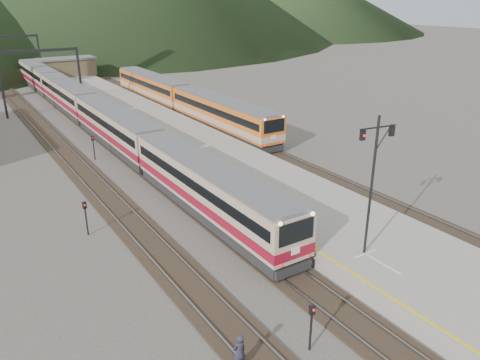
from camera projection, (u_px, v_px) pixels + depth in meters
track_main at (106, 137)px, 49.46m from camera, size 2.60×200.00×0.23m
track_far at (58, 145)px, 46.94m from camera, size 2.60×200.00×0.23m
track_second at (202, 123)px, 55.25m from camera, size 2.60×200.00×0.23m
platform at (163, 130)px, 50.56m from camera, size 8.00×100.00×1.00m
gantry_near at (41, 69)px, 57.72m from camera, size 9.55×0.25×8.00m
gantry_far at (9, 50)px, 77.25m from camera, size 9.55×0.25×8.00m
station_shed at (67, 67)px, 81.06m from camera, size 9.40×4.40×3.10m
main_train at (89, 110)px, 53.22m from camera, size 2.70×74.19×3.30m
second_train at (183, 100)px, 58.39m from camera, size 2.79×37.96×3.40m
signal_mast at (373, 173)px, 23.86m from camera, size 2.19×0.48×7.64m
short_signal_a at (311, 321)px, 19.41m from camera, size 0.23×0.18×2.27m
short_signal_b at (93, 144)px, 42.50m from camera, size 0.24×0.18×2.27m
short_signal_c at (86, 214)px, 28.97m from camera, size 0.25×0.21×2.27m
worker at (239, 352)px, 18.60m from camera, size 0.63×0.43×1.69m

